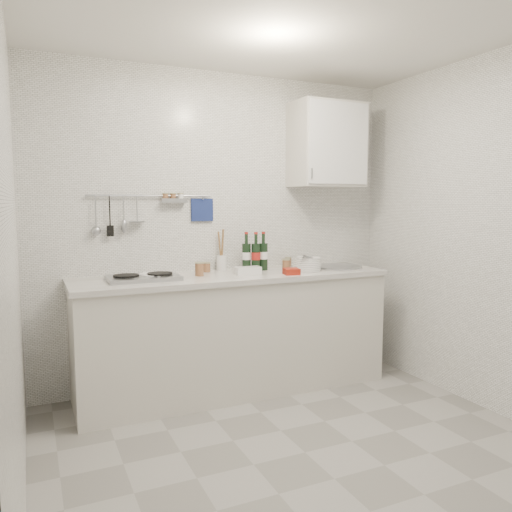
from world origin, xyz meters
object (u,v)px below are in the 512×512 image
Objects in this scene: plate_stack_hob at (153,276)px; utensil_crock at (221,261)px; wine_bottles at (255,251)px; plate_stack_sink at (307,264)px; wall_cabinet at (327,145)px.

utensil_crock is at bearing 18.41° from plate_stack_hob.
wine_bottles is (0.85, 0.08, 0.14)m from plate_stack_hob.
wine_bottles is at bearing 155.87° from plate_stack_sink.
plate_stack_hob is 0.64m from utensil_crock.
utensil_crock is at bearing 155.12° from plate_stack_sink.
wall_cabinet is at bearing 31.11° from plate_stack_sink.
plate_stack_sink is at bearing -24.88° from utensil_crock.
wall_cabinet is 1.10m from wine_bottles.
plate_stack_sink is at bearing -148.89° from wall_cabinet.
plate_stack_hob is 0.87m from wine_bottles.
plate_stack_sink is (1.24, -0.09, 0.03)m from plate_stack_hob.
wine_bottles is at bearing -179.82° from wall_cabinet.
plate_stack_hob is at bearing -174.53° from wine_bottles.
plate_stack_sink is at bearing -24.13° from wine_bottles.
wall_cabinet is 2.26× the size of wine_bottles.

